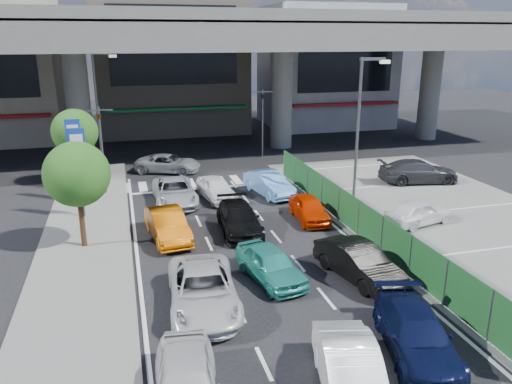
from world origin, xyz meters
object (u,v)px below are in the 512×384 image
object	(u,v)px
sedan_black_mid	(239,219)
taxi_teal_mid	(270,264)
signboard_far	(75,149)
tree_far	(75,132)
tree_near	(77,175)
van_white_back_left	(186,383)
taxi_orange_right	(309,209)
minivan_navy_back	(416,334)
wagon_silver_front_left	(175,192)
traffic_light_right	(263,106)
sedan_white_mid_left	(203,290)
hatch_black_mid_right	(359,262)
parked_sedan_white	(418,212)
signboard_near	(79,161)
kei_truck_front_right	(269,183)
traffic_light_left	(100,129)
hatch_white_back_mid	(351,373)
sedan_white_front_mid	(216,188)
crossing_wagon_silver	(168,163)
street_lamp_right	(361,121)
traffic_cone	(382,221)
parked_sedan_dgrey	(419,171)
taxi_orange_left	(167,225)
street_lamp_left	(99,102)

from	to	relation	value
sedan_black_mid	taxi_teal_mid	bearing A→B (deg)	-86.52
signboard_far	tree_far	bearing A→B (deg)	93.26
tree_near	tree_far	distance (m)	10.53
van_white_back_left	taxi_orange_right	size ratio (longest dim) A/B	1.13
minivan_navy_back	wagon_silver_front_left	bearing A→B (deg)	123.07
traffic_light_right	minivan_navy_back	xyz separation A→B (m)	(-2.64, -25.70, -3.29)
sedan_white_mid_left	hatch_black_mid_right	xyz separation A→B (m)	(6.14, 0.58, 0.00)
signboard_far	parked_sedan_white	bearing A→B (deg)	-27.01
hatch_black_mid_right	signboard_near	bearing A→B (deg)	124.84
kei_truck_front_right	minivan_navy_back	bearing A→B (deg)	-102.94
taxi_teal_mid	hatch_black_mid_right	distance (m)	3.41
traffic_light_left	hatch_white_back_mid	xyz separation A→B (m)	(6.40, -19.88, -3.25)
hatch_white_back_mid	wagon_silver_front_left	world-z (taller)	hatch_white_back_mid
taxi_teal_mid	sedan_white_front_mid	distance (m)	10.39
signboard_near	crossing_wagon_silver	world-z (taller)	signboard_near
signboard_near	minivan_navy_back	bearing A→B (deg)	-55.61
hatch_white_back_mid	traffic_light_right	bearing A→B (deg)	92.05
hatch_black_mid_right	sedan_white_front_mid	size ratio (longest dim) A/B	1.10
wagon_silver_front_left	sedan_white_front_mid	xyz separation A→B (m)	(2.39, 0.07, -0.02)
sedan_white_mid_left	hatch_black_mid_right	bearing A→B (deg)	9.93
sedan_white_front_mid	tree_near	bearing A→B (deg)	-151.71
tree_near	van_white_back_left	size ratio (longest dim) A/B	1.19
street_lamp_right	sedan_black_mid	world-z (taller)	street_lamp_right
sedan_black_mid	sedan_white_mid_left	bearing A→B (deg)	-109.90
van_white_back_left	hatch_black_mid_right	xyz separation A→B (m)	(7.36, 5.27, 0.00)
street_lamp_right	tree_near	xyz separation A→B (m)	(-14.17, -2.00, -1.38)
taxi_teal_mid	minivan_navy_back	bearing A→B (deg)	-75.54
street_lamp_right	taxi_teal_mid	world-z (taller)	street_lamp_right
signboard_near	traffic_cone	distance (m)	15.29
sedan_black_mid	tree_far	bearing A→B (deg)	130.63
hatch_white_back_mid	parked_sedan_dgrey	size ratio (longest dim) A/B	0.84
taxi_orange_left	street_lamp_left	bearing A→B (deg)	95.34
tree_near	traffic_cone	distance (m)	14.25
taxi_orange_left	taxi_orange_right	size ratio (longest dim) A/B	1.17
signboard_far	crossing_wagon_silver	size ratio (longest dim) A/B	1.06
traffic_light_right	street_lamp_right	bearing A→B (deg)	-82.66
taxi_teal_mid	parked_sedan_white	world-z (taller)	taxi_teal_mid
signboard_far	tree_near	distance (m)	7.03
traffic_light_left	tree_far	distance (m)	3.02
signboard_far	parked_sedan_dgrey	distance (m)	20.86
sedan_white_front_mid	kei_truck_front_right	xyz separation A→B (m)	(3.18, 0.04, 0.04)
signboard_far	sedan_white_front_mid	xyz separation A→B (m)	(7.58, -1.68, -2.41)
sedan_white_mid_left	kei_truck_front_right	distance (m)	13.20
hatch_white_back_mid	traffic_cone	distance (m)	12.42
taxi_orange_left	sedan_black_mid	bearing A→B (deg)	-6.68
sedan_white_mid_left	parked_sedan_dgrey	xyz separation A→B (m)	(15.81, 11.65, 0.10)
traffic_light_right	hatch_white_back_mid	distance (m)	27.59
kei_truck_front_right	sedan_white_mid_left	bearing A→B (deg)	-128.43
traffic_light_right	taxi_orange_right	world-z (taller)	traffic_light_right
traffic_light_right	kei_truck_front_right	xyz separation A→B (m)	(-2.35, -9.65, -3.25)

